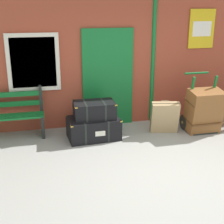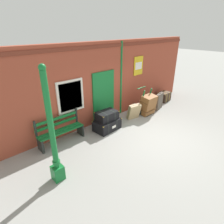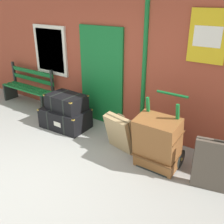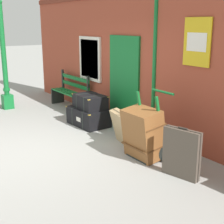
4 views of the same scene
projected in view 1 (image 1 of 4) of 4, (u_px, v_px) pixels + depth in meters
name	position (u px, v px, depth m)	size (l,w,h in m)	color
ground_plane	(167.00, 174.00, 5.07)	(60.00, 60.00, 0.00)	gray
brick_facade	(123.00, 51.00, 6.96)	(10.40, 0.35, 3.20)	#9E422D
platform_bench	(3.00, 117.00, 6.35)	(1.60, 0.43, 1.01)	#146B2D
steamer_trunk_base	(93.00, 128.00, 6.40)	(1.05, 0.71, 0.43)	black
steamer_trunk_middle	(94.00, 110.00, 6.33)	(0.82, 0.56, 0.33)	black
porters_trolley	(199.00, 117.00, 6.86)	(0.71, 0.62, 1.19)	black
large_brown_trunk	(204.00, 111.00, 6.63)	(0.70, 0.56, 0.93)	brown
suitcase_caramel	(165.00, 117.00, 6.61)	(0.62, 0.45, 0.70)	tan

